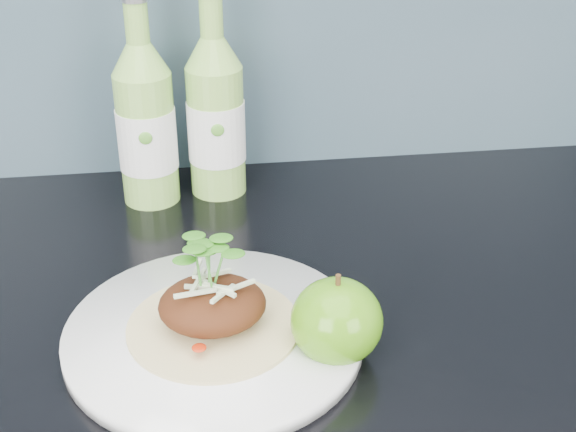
# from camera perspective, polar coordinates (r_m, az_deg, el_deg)

# --- Properties ---
(dinner_plate) EXTENTS (0.31, 0.31, 0.02)m
(dinner_plate) POSITION_cam_1_polar(r_m,az_deg,el_deg) (0.78, -5.28, -8.40)
(dinner_plate) COLOR white
(dinner_plate) RESTS_ON kitchen_counter
(pork_taco) EXTENTS (0.17, 0.17, 0.10)m
(pork_taco) POSITION_cam_1_polar(r_m,az_deg,el_deg) (0.76, -5.41, -6.17)
(pork_taco) COLOR tan
(pork_taco) RESTS_ON dinner_plate
(green_apple) EXTENTS (0.11, 0.11, 0.09)m
(green_apple) POSITION_cam_1_polar(r_m,az_deg,el_deg) (0.74, 3.48, -7.46)
(green_apple) COLOR #4B830E
(green_apple) RESTS_ON kitchen_counter
(cider_bottle_left) EXTENTS (0.09, 0.09, 0.27)m
(cider_bottle_left) POSITION_cam_1_polar(r_m,az_deg,el_deg) (1.01, -10.07, 6.42)
(cider_bottle_left) COLOR #8EC953
(cider_bottle_left) RESTS_ON kitchen_counter
(cider_bottle_right) EXTENTS (0.09, 0.09, 0.27)m
(cider_bottle_right) POSITION_cam_1_polar(r_m,az_deg,el_deg) (1.02, -5.15, 7.02)
(cider_bottle_right) COLOR #8EC753
(cider_bottle_right) RESTS_ON kitchen_counter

